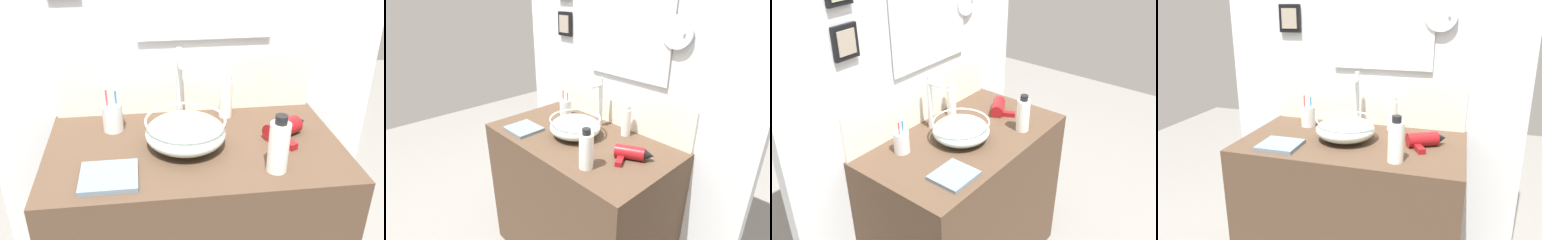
{
  "view_description": "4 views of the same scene",
  "coord_description": "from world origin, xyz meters",
  "views": [
    {
      "loc": [
        -0.17,
        -1.26,
        1.61
      ],
      "look_at": [
        -0.01,
        0.0,
        0.96
      ],
      "focal_mm": 40.0,
      "sensor_mm": 36.0,
      "label": 1
    },
    {
      "loc": [
        1.04,
        -0.98,
        1.58
      ],
      "look_at": [
        -0.01,
        0.0,
        0.96
      ],
      "focal_mm": 28.0,
      "sensor_mm": 36.0,
      "label": 2
    },
    {
      "loc": [
        -1.4,
        -1.1,
        1.93
      ],
      "look_at": [
        -0.01,
        0.0,
        0.96
      ],
      "focal_mm": 40.0,
      "sensor_mm": 36.0,
      "label": 3
    },
    {
      "loc": [
        0.46,
        -1.56,
        1.46
      ],
      "look_at": [
        -0.01,
        0.0,
        0.96
      ],
      "focal_mm": 35.0,
      "sensor_mm": 36.0,
      "label": 4
    }
  ],
  "objects": [
    {
      "name": "soap_dispenser",
      "position": [
        0.15,
        0.21,
        0.94
      ],
      "size": [
        0.05,
        0.05,
        0.17
      ],
      "color": "white",
      "rests_on": "vanity_counter"
    },
    {
      "name": "hand_towel",
      "position": [
        -0.28,
        -0.16,
        0.86
      ],
      "size": [
        0.18,
        0.16,
        0.02
      ],
      "primitive_type": "cube",
      "color": "slate",
      "rests_on": "vanity_counter"
    },
    {
      "name": "faucet",
      "position": [
        -0.03,
        0.19,
        1.02
      ],
      "size": [
        0.02,
        0.1,
        0.29
      ],
      "color": "silver",
      "rests_on": "vanity_counter"
    },
    {
      "name": "spray_bottle",
      "position": [
        0.23,
        -0.18,
        0.94
      ],
      "size": [
        0.06,
        0.06,
        0.19
      ],
      "color": "white",
      "rests_on": "vanity_counter"
    },
    {
      "name": "back_panel",
      "position": [
        0.0,
        0.32,
        1.26
      ],
      "size": [
        1.56,
        0.09,
        2.53
      ],
      "color": "silver",
      "rests_on": "ground"
    },
    {
      "name": "toothbrush_cup",
      "position": [
        -0.28,
        0.15,
        0.91
      ],
      "size": [
        0.07,
        0.07,
        0.18
      ],
      "color": "silver",
      "rests_on": "vanity_counter"
    },
    {
      "name": "glass_bowl_sink",
      "position": [
        -0.03,
        0.0,
        0.91
      ],
      "size": [
        0.27,
        0.27,
        0.11
      ],
      "color": "silver",
      "rests_on": "vanity_counter"
    },
    {
      "name": "vanity_counter",
      "position": [
        0.0,
        0.0,
        0.43
      ],
      "size": [
        1.02,
        0.57,
        0.86
      ],
      "primitive_type": "cube",
      "color": "#4C3828",
      "rests_on": "ground"
    },
    {
      "name": "hair_drier",
      "position": [
        0.33,
        0.03,
        0.89
      ],
      "size": [
        0.19,
        0.18,
        0.06
      ],
      "color": "maroon",
      "rests_on": "vanity_counter"
    }
  ]
}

